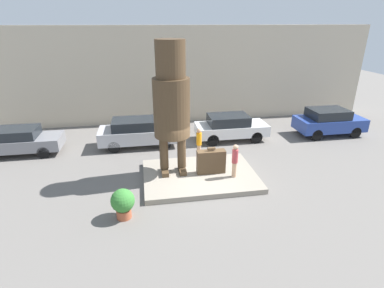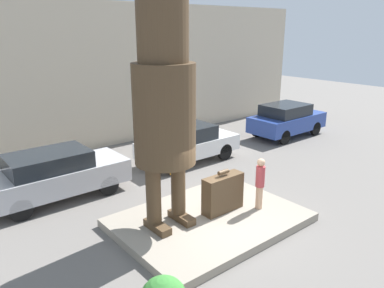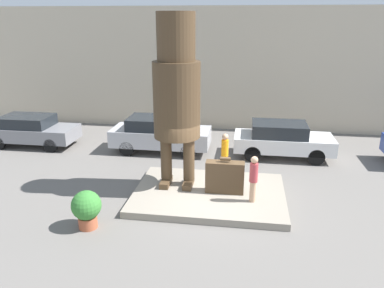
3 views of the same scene
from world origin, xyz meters
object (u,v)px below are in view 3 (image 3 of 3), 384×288
object	(u,v)px
statue_figure	(177,89)
parked_car_grey	(31,130)
planter_pot	(87,208)
parked_car_silver	(160,133)
worker_hivis	(225,152)
tourist	(254,177)
giant_suitcase	(225,177)
parked_car_white	(282,139)

from	to	relation	value
statue_figure	parked_car_grey	bearing A→B (deg)	153.84
parked_car_grey	planter_pot	xyz separation A→B (m)	(5.74, -6.79, -0.13)
parked_car_silver	worker_hivis	distance (m)	3.83
parked_car_silver	parked_car_grey	bearing A→B (deg)	-179.30
statue_figure	tourist	distance (m)	3.81
giant_suitcase	parked_car_silver	bearing A→B (deg)	126.82
statue_figure	parked_car_white	bearing A→B (deg)	45.69
giant_suitcase	parked_car_white	distance (m)	4.96
statue_figure	parked_car_white	distance (m)	6.28
giant_suitcase	planter_pot	bearing A→B (deg)	-147.01
tourist	statue_figure	bearing A→B (deg)	159.53
statue_figure	parked_car_silver	world-z (taller)	statue_figure
statue_figure	parked_car_white	size ratio (longest dim) A/B	1.37
parked_car_white	tourist	bearing A→B (deg)	-104.40
worker_hivis	planter_pot	bearing A→B (deg)	-128.49
parked_car_silver	planter_pot	xyz separation A→B (m)	(-0.58, -6.87, -0.20)
giant_suitcase	tourist	xyz separation A→B (m)	(0.94, -0.57, 0.30)
statue_figure	tourist	bearing A→B (deg)	-20.47
parked_car_grey	parked_car_white	distance (m)	11.81
parked_car_silver	worker_hivis	size ratio (longest dim) A/B	2.71
tourist	parked_car_grey	size ratio (longest dim) A/B	0.37
parked_car_silver	planter_pot	distance (m)	6.90
parked_car_grey	planter_pot	world-z (taller)	parked_car_grey
parked_car_white	planter_pot	size ratio (longest dim) A/B	3.67
giant_suitcase	parked_car_silver	world-z (taller)	parked_car_silver
parked_car_grey	statue_figure	bearing A→B (deg)	-26.16
parked_car_white	parked_car_silver	bearing A→B (deg)	-179.35
statue_figure	giant_suitcase	bearing A→B (deg)	-13.82
giant_suitcase	parked_car_white	bearing A→B (deg)	63.38
tourist	parked_car_silver	world-z (taller)	tourist
tourist	parked_car_grey	bearing A→B (deg)	155.22
statue_figure	tourist	world-z (taller)	statue_figure
parked_car_silver	tourist	bearing A→B (deg)	-49.54
giant_suitcase	tourist	world-z (taller)	tourist
statue_figure	parked_car_grey	xyz separation A→B (m)	(-7.89, 3.88, -2.87)
tourist	parked_car_grey	distance (m)	11.60
parked_car_white	worker_hivis	distance (m)	3.28
giant_suitcase	parked_car_silver	distance (m)	5.46
worker_hivis	parked_car_silver	bearing A→B (deg)	144.73
parked_car_grey	worker_hivis	distance (m)	9.68
giant_suitcase	parked_car_grey	xyz separation A→B (m)	(-9.59, 4.29, -0.01)
parked_car_grey	parked_car_silver	world-z (taller)	parked_car_silver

